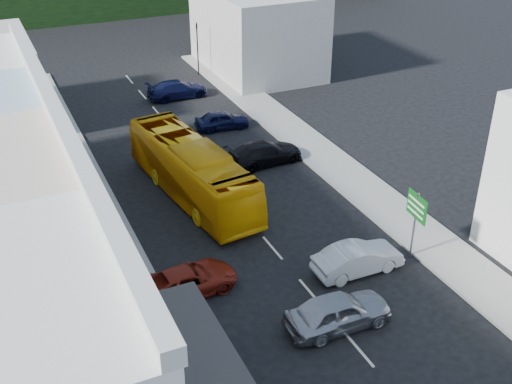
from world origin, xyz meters
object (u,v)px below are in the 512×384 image
bus (192,171)px  car_red (188,279)px  direction_sign (414,226)px  car_white (358,259)px  car_silver (338,313)px  traffic_signal (198,49)px  pedestrian_left (120,315)px

bus → car_red: size_ratio=2.52×
direction_sign → car_white: bearing=-176.1°
car_silver → car_white: bearing=-43.1°
bus → direction_sign: direction_sign is taller
car_red → traffic_signal: (10.80, 28.37, 1.56)m
car_white → direction_sign: 3.21m
car_red → pedestrian_left: bearing=108.8°
car_silver → pedestrian_left: size_ratio=2.59×
car_silver → traffic_signal: size_ratio=0.97×
car_white → pedestrian_left: (-11.23, 0.31, 0.30)m
car_white → car_red: same height
traffic_signal → car_white: bearing=96.5°
car_red → traffic_signal: traffic_signal is taller
direction_sign → traffic_signal: traffic_signal is taller
car_red → traffic_signal: 30.40m
car_white → car_red: bearing=76.5°
bus → car_silver: (1.75, -13.20, -0.85)m
car_red → pedestrian_left: size_ratio=2.71×
car_white → pedestrian_left: 11.24m
car_red → bus: bearing=-25.6°
car_red → traffic_signal: size_ratio=1.02×
bus → car_silver: bus is taller
traffic_signal → car_silver: bearing=92.2°
car_red → car_silver: bearing=-139.0°
direction_sign → traffic_signal: (0.00, 30.27, 0.47)m
bus → pedestrian_left: 11.93m
car_silver → car_white: (2.85, 2.99, 0.00)m
bus → car_white: bus is taller
pedestrian_left → bus: bearing=-28.5°
car_silver → direction_sign: 6.64m
car_silver → direction_sign: direction_sign is taller
car_silver → direction_sign: bearing=-63.1°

